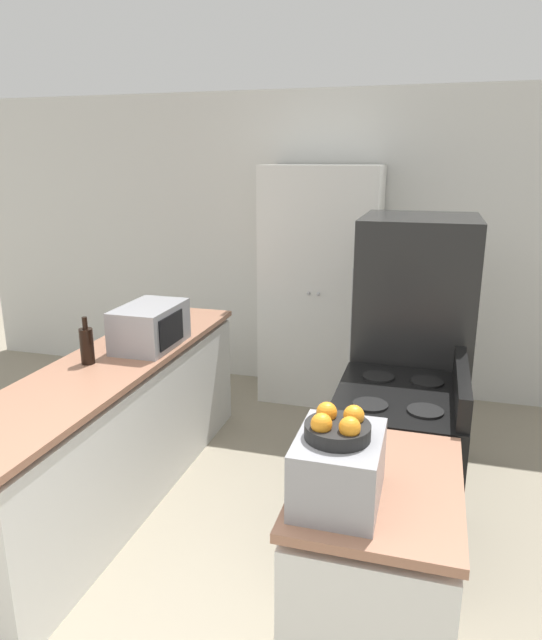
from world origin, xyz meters
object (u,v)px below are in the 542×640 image
pantry_cabinet (320,287)px  refrigerator (412,351)px  toaster_oven (338,468)px  fruit_bowl (338,427)px  wine_bottle (87,345)px  microwave (150,326)px  stove (395,470)px

pantry_cabinet → refrigerator: 1.36m
toaster_oven → fruit_bowl: fruit_bowl is taller
refrigerator → wine_bottle: 2.00m
microwave → refrigerator: bearing=16.8°
microwave → wine_bottle: (-0.20, -0.39, -0.02)m
pantry_cabinet → microwave: size_ratio=3.88×
pantry_cabinet → wine_bottle: 2.18m
pantry_cabinet → microwave: bearing=-116.5°
pantry_cabinet → refrigerator: pantry_cabinet is taller
stove → toaster_oven: 1.16m
stove → toaster_oven: size_ratio=2.79×
microwave → toaster_oven: 1.96m
refrigerator → fruit_bowl: (-0.18, -1.84, 0.32)m
stove → refrigerator: size_ratio=0.62×
fruit_bowl → stove: bearing=81.4°
stove → fruit_bowl: 1.26m
fruit_bowl → toaster_oven: bearing=65.0°
toaster_oven → fruit_bowl: size_ratio=1.68×
refrigerator → toaster_oven: refrigerator is taller
refrigerator → pantry_cabinet: bearing=127.3°
toaster_oven → fruit_bowl: bearing=-115.0°
pantry_cabinet → toaster_oven: size_ratio=5.29×
pantry_cabinet → fruit_bowl: bearing=-77.6°
wine_bottle → pantry_cabinet: bearing=63.3°
refrigerator → fruit_bowl: bearing=-95.5°
stove → fruit_bowl: (-0.15, -1.02, 0.72)m
pantry_cabinet → stove: 2.13m
toaster_oven → pantry_cabinet: bearing=102.5°
stove → wine_bottle: (-1.77, -0.05, 0.55)m
refrigerator → wine_bottle: (-1.79, -0.87, 0.15)m
refrigerator → microwave: 1.67m
pantry_cabinet → refrigerator: bearing=-52.7°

